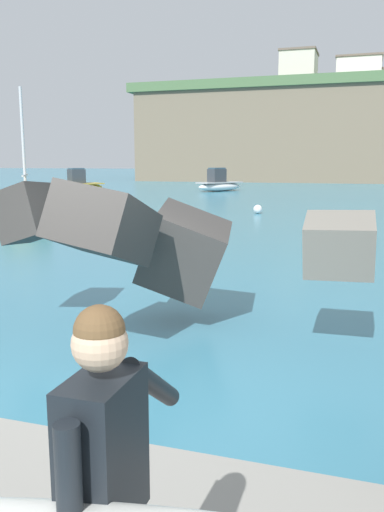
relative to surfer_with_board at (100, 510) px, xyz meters
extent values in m
plane|color=teal|center=(-2.13, 3.95, -1.28)|extent=(400.00, 400.00, 0.00)
cube|color=#3D3A38|center=(-2.27, 4.46, 0.45)|extent=(1.16, 1.41, 1.23)
cube|color=slate|center=(0.60, 5.44, 0.20)|extent=(0.90, 0.91, 0.87)
cube|color=#3D3A38|center=(-1.75, 6.11, -0.12)|extent=(1.64, 1.46, 1.61)
cube|color=#3D3A38|center=(-4.03, 5.34, 0.47)|extent=(0.93, 0.77, 1.02)
cube|color=black|center=(-0.03, 0.11, 0.16)|extent=(0.22, 0.38, 0.60)
sphere|color=#DBB28E|center=(-0.03, 0.11, 0.59)|extent=(0.21, 0.21, 0.21)
sphere|color=brown|center=(-0.03, 0.11, 0.64)|extent=(0.19, 0.19, 0.19)
cylinder|color=black|center=(0.01, 0.49, 0.28)|extent=(0.10, 0.53, 0.41)
cylinder|color=black|center=(-0.03, -0.14, 0.12)|extent=(0.09, 0.09, 0.56)
ellipsoid|color=#EAC64C|center=(-22.34, 38.90, -0.90)|extent=(4.20, 4.45, 0.76)
cube|color=#AF9539|center=(-22.34, 38.90, -0.56)|extent=(3.86, 4.10, 0.10)
cube|color=#33383D|center=(-22.53, 38.67, 0.07)|extent=(1.75, 1.74, 1.18)
cube|color=#334C5B|center=(-22.53, 38.67, 0.72)|extent=(1.58, 1.57, 0.12)
ellipsoid|color=white|center=(-11.24, 43.92, -0.87)|extent=(3.81, 5.11, 0.81)
cube|color=#ACACAC|center=(-11.24, 43.92, -0.50)|extent=(3.51, 4.70, 0.10)
cube|color=#33383D|center=(-11.42, 43.60, 0.11)|extent=(1.56, 1.77, 1.15)
cube|color=#334C5B|center=(-11.42, 43.60, 0.74)|extent=(1.40, 1.59, 0.12)
ellipsoid|color=#EAC64C|center=(-12.58, 17.33, -0.73)|extent=(4.60, 5.59, 1.09)
cube|color=#AF9539|center=(-12.58, 17.33, -0.22)|extent=(4.23, 5.14, 0.10)
cylinder|color=silver|center=(-12.78, 17.67, 2.07)|extent=(0.12, 0.12, 4.51)
cylinder|color=silver|center=(-12.78, 17.67, 0.72)|extent=(1.74, 2.71, 0.08)
sphere|color=silver|center=(-4.08, 24.45, -1.06)|extent=(0.44, 0.44, 0.44)
cube|color=beige|center=(-9.13, 80.91, 14.37)|extent=(5.05, 6.16, 5.42)
cube|color=#66564C|center=(-9.13, 80.91, 17.23)|extent=(5.30, 6.46, 0.30)
cube|color=silver|center=(-0.72, 89.99, 14.51)|extent=(6.73, 6.55, 5.69)
cube|color=#66564C|center=(-0.72, 89.99, 17.50)|extent=(7.06, 6.88, 0.30)
camera|label=1|loc=(0.85, -1.53, 1.24)|focal=36.88mm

